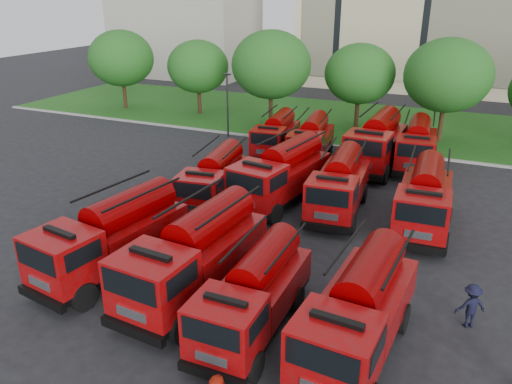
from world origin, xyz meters
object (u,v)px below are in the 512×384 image
Objects in this scene: fire_truck_2 at (254,293)px; fire_truck_3 at (359,310)px; firefighter_3 at (467,326)px; fire_truck_0 at (112,236)px; fire_truck_5 at (282,174)px; fire_truck_10 at (377,142)px; fire_truck_7 at (424,198)px; fire_truck_1 at (195,254)px; fire_truck_4 at (215,179)px; firefighter_5 at (431,223)px; fire_truck_8 at (276,135)px; fire_truck_6 at (339,184)px; fire_truck_9 at (311,140)px; fire_truck_11 at (417,145)px; firefighter_4 at (244,269)px.

fire_truck_3 is at bearing 4.46° from fire_truck_2.
fire_truck_0 is at bearing -21.28° from firefighter_3.
fire_truck_5 is 8.96m from fire_truck_10.
fire_truck_1 is at bearing -130.30° from fire_truck_7.
fire_truck_0 is 0.98× the size of fire_truck_1.
fire_truck_4 is 11.69m from firefighter_5.
fire_truck_8 reaches higher than firefighter_5.
fire_truck_6 is 5.11m from firefighter_5.
fire_truck_9 reaches higher than fire_truck_2.
fire_truck_8 is at bearing 125.36° from fire_truck_6.
fire_truck_9 is 19.18m from firefighter_3.
fire_truck_9 is at bearing 133.99° from fire_truck_7.
fire_truck_10 is at bearing -6.45° from fire_truck_8.
fire_truck_5 reaches higher than fire_truck_11.
fire_truck_3 is at bearing 104.97° from firefighter_5.
fire_truck_2 is 20.52m from fire_truck_11.
fire_truck_4 is at bearing 124.71° from fire_truck_2.
fire_truck_4 is (-3.45, 8.09, -0.20)m from fire_truck_1.
fire_truck_10 is 17.38m from firefighter_3.
fire_truck_0 is 14.28m from firefighter_3.
fire_truck_4 reaches higher than fire_truck_8.
firefighter_4 is at bearing -134.12° from fire_truck_7.
firefighter_3 reaches higher than firefighter_4.
fire_truck_10 is at bearing 76.21° from fire_truck_0.
fire_truck_5 is 1.14× the size of fire_truck_9.
fire_truck_9 reaches higher than fire_truck_8.
fire_truck_9 is 3.52× the size of firefighter_5.
fire_truck_0 is 1.05× the size of fire_truck_3.
fire_truck_5 is 5.29× the size of firefighter_4.
fire_truck_2 is 3.32× the size of firefighter_5.
fire_truck_1 is 1.19× the size of fire_truck_2.
firefighter_5 is (7.91, 10.45, -1.72)m from fire_truck_1.
fire_truck_10 reaches higher than fire_truck_4.
fire_truck_11 is (9.94, 19.10, -0.08)m from fire_truck_0.
fire_truck_4 is at bearing -53.62° from firefighter_3.
fire_truck_4 is 3.56× the size of firefighter_5.
fire_truck_11 is at bearing 4.62° from fire_truck_9.
fire_truck_9 is (-4.09, 7.75, -0.08)m from fire_truck_6.
fire_truck_6 reaches higher than firefighter_3.
fire_truck_7 is at bearing 57.04° from fire_truck_1.
fire_truck_3 is at bearing 3.78° from fire_truck_0.
fire_truck_4 is 0.96× the size of fire_truck_7.
fire_truck_4 reaches higher than firefighter_5.
fire_truck_2 is at bearing -89.29° from fire_truck_10.
fire_truck_6 is 1.04× the size of fire_truck_9.
fire_truck_10 is (3.66, 8.18, 0.07)m from fire_truck_5.
fire_truck_1 is 18.39m from fire_truck_10.
fire_truck_1 reaches higher than fire_truck_11.
fire_truck_8 is (-10.44, 18.98, -0.15)m from fire_truck_3.
fire_truck_2 is at bearing -102.16° from fire_truck_11.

